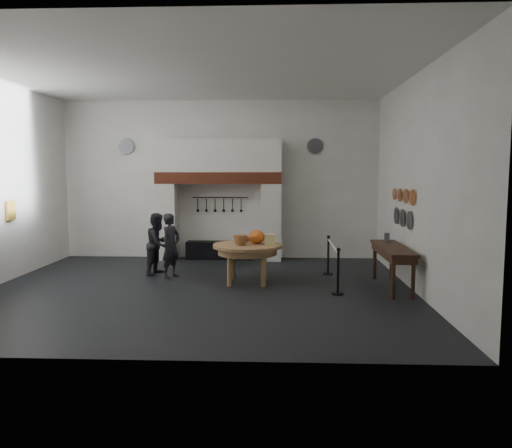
{
  "coord_description": "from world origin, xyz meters",
  "views": [
    {
      "loc": [
        1.65,
        -10.3,
        2.48
      ],
      "look_at": [
        1.18,
        0.47,
        1.35
      ],
      "focal_mm": 35.0,
      "sensor_mm": 36.0,
      "label": 1
    }
  ],
  "objects_px": {
    "visitor_near": "(171,246)",
    "barrier_post_far": "(328,256)",
    "side_table": "(393,248)",
    "iron_range": "(220,250)",
    "work_table": "(247,246)",
    "visitor_far": "(158,244)",
    "barrier_post_near": "(338,273)"
  },
  "relations": [
    {
      "from": "work_table",
      "to": "visitor_near",
      "type": "relative_size",
      "value": 1.02
    },
    {
      "from": "side_table",
      "to": "barrier_post_far",
      "type": "distance_m",
      "value": 1.91
    },
    {
      "from": "side_table",
      "to": "visitor_far",
      "type": "bearing_deg",
      "value": 166.59
    },
    {
      "from": "visitor_far",
      "to": "barrier_post_far",
      "type": "relative_size",
      "value": 1.66
    },
    {
      "from": "visitor_far",
      "to": "side_table",
      "type": "distance_m",
      "value": 5.5
    },
    {
      "from": "iron_range",
      "to": "side_table",
      "type": "height_order",
      "value": "side_table"
    },
    {
      "from": "barrier_post_near",
      "to": "barrier_post_far",
      "type": "height_order",
      "value": "same"
    },
    {
      "from": "visitor_near",
      "to": "barrier_post_far",
      "type": "relative_size",
      "value": 1.69
    },
    {
      "from": "barrier_post_near",
      "to": "side_table",
      "type": "bearing_deg",
      "value": 26.03
    },
    {
      "from": "iron_range",
      "to": "visitor_far",
      "type": "relative_size",
      "value": 1.28
    },
    {
      "from": "visitor_near",
      "to": "visitor_far",
      "type": "distance_m",
      "value": 0.57
    },
    {
      "from": "visitor_near",
      "to": "iron_range",
      "type": "bearing_deg",
      "value": 8.99
    },
    {
      "from": "iron_range",
      "to": "side_table",
      "type": "relative_size",
      "value": 0.86
    },
    {
      "from": "iron_range",
      "to": "barrier_post_near",
      "type": "xyz_separation_m",
      "value": [
        2.88,
        -4.03,
        0.2
      ]
    },
    {
      "from": "visitor_far",
      "to": "barrier_post_far",
      "type": "distance_m",
      "value": 4.14
    },
    {
      "from": "visitor_far",
      "to": "barrier_post_far",
      "type": "bearing_deg",
      "value": -71.38
    },
    {
      "from": "visitor_far",
      "to": "barrier_post_near",
      "type": "xyz_separation_m",
      "value": [
        4.13,
        -1.87,
        -0.29
      ]
    },
    {
      "from": "side_table",
      "to": "iron_range",
      "type": "bearing_deg",
      "value": 140.04
    },
    {
      "from": "iron_range",
      "to": "visitor_far",
      "type": "bearing_deg",
      "value": -120.06
    },
    {
      "from": "iron_range",
      "to": "barrier_post_far",
      "type": "xyz_separation_m",
      "value": [
        2.88,
        -2.03,
        0.2
      ]
    },
    {
      "from": "visitor_near",
      "to": "barrier_post_near",
      "type": "distance_m",
      "value": 4.02
    },
    {
      "from": "barrier_post_near",
      "to": "iron_range",
      "type": "bearing_deg",
      "value": 125.54
    },
    {
      "from": "work_table",
      "to": "barrier_post_far",
      "type": "bearing_deg",
      "value": 28.11
    },
    {
      "from": "visitor_far",
      "to": "side_table",
      "type": "xyz_separation_m",
      "value": [
        5.35,
        -1.28,
        0.13
      ]
    },
    {
      "from": "barrier_post_far",
      "to": "visitor_near",
      "type": "bearing_deg",
      "value": -171.94
    },
    {
      "from": "iron_range",
      "to": "work_table",
      "type": "distance_m",
      "value": 3.25
    },
    {
      "from": "iron_range",
      "to": "work_table",
      "type": "bearing_deg",
      "value": -72.17
    },
    {
      "from": "iron_range",
      "to": "work_table",
      "type": "relative_size",
      "value": 1.23
    },
    {
      "from": "iron_range",
      "to": "barrier_post_far",
      "type": "distance_m",
      "value": 3.53
    },
    {
      "from": "side_table",
      "to": "barrier_post_near",
      "type": "relative_size",
      "value": 2.44
    },
    {
      "from": "work_table",
      "to": "barrier_post_far",
      "type": "xyz_separation_m",
      "value": [
        1.9,
        1.01,
        -0.39
      ]
    },
    {
      "from": "visitor_near",
      "to": "barrier_post_far",
      "type": "bearing_deg",
      "value": -54.58
    }
  ]
}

